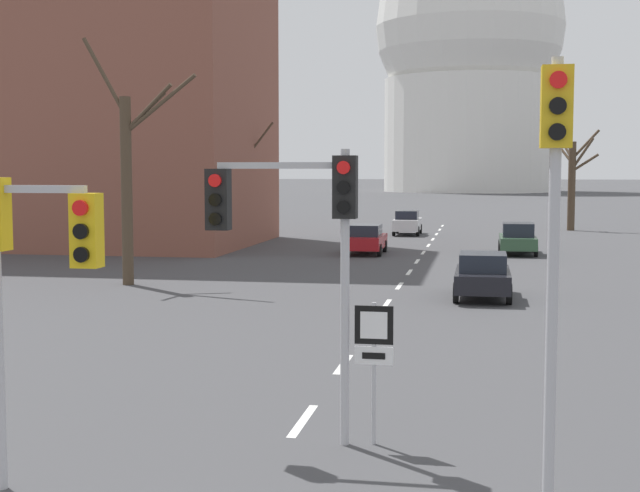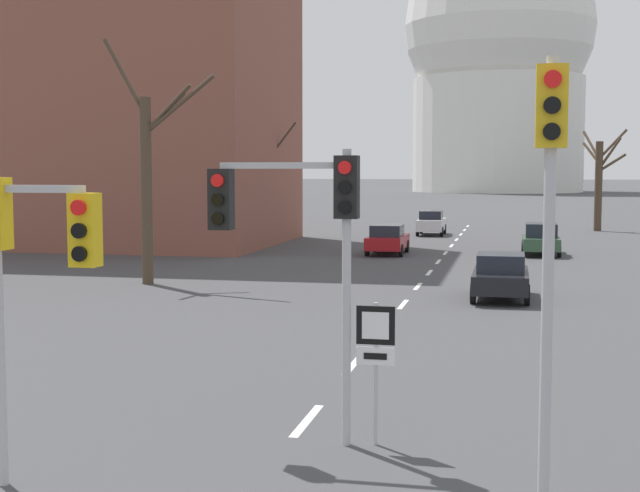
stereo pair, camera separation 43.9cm
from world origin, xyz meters
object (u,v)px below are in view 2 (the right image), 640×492
traffic_signal_near_left (28,251)px  sedan_near_right (501,276)px  traffic_signal_near_right (549,204)px  sedan_near_left (541,239)px  sedan_far_left (431,223)px  sedan_mid_centre (387,239)px  route_sign_post (376,349)px  traffic_signal_centre_tall (301,221)px

traffic_signal_near_left → sedan_near_right: 20.23m
traffic_signal_near_right → traffic_signal_near_left: size_ratio=1.31×
sedan_near_left → sedan_far_left: size_ratio=1.05×
sedan_near_left → sedan_far_left: (-6.64, 12.53, 0.01)m
sedan_far_left → sedan_near_right: bearing=-80.4°
sedan_near_left → traffic_signal_near_right: bearing=-91.6°
sedan_near_right → sedan_mid_centre: (-5.85, 14.89, -0.02)m
sedan_near_left → sedan_mid_centre: 7.72m
traffic_signal_near_left → sedan_mid_centre: size_ratio=1.07×
route_sign_post → sedan_far_left: bearing=94.1°
traffic_signal_near_left → route_sign_post: traffic_signal_near_left is taller
route_sign_post → sedan_near_left: 32.77m
traffic_signal_centre_tall → sedan_mid_centre: size_ratio=1.15×
sedan_near_right → traffic_signal_near_right: bearing=-87.6°
traffic_signal_near_right → sedan_far_left: bearing=96.8°
traffic_signal_centre_tall → traffic_signal_near_right: size_ratio=0.82×
traffic_signal_centre_tall → sedan_near_left: size_ratio=1.11×
route_sign_post → sedan_near_left: bearing=84.0°
route_sign_post → sedan_far_left: size_ratio=0.56×
route_sign_post → sedan_mid_centre: size_ratio=0.56×
sedan_near_right → sedan_far_left: size_ratio=0.99×
route_sign_post → sedan_far_left: route_sign_post is taller
sedan_near_left → sedan_far_left: 14.18m
traffic_signal_near_right → traffic_signal_near_left: traffic_signal_near_right is taller
sedan_mid_centre → sedan_far_left: size_ratio=1.01×
traffic_signal_centre_tall → traffic_signal_near_left: 4.11m
traffic_signal_centre_tall → route_sign_post: 2.29m
traffic_signal_centre_tall → traffic_signal_near_right: (3.62, -2.59, 0.39)m
traffic_signal_near_left → route_sign_post: bearing=33.9°
route_sign_post → sedan_mid_centre: (-4.18, 31.26, -0.74)m
traffic_signal_centre_tall → sedan_mid_centre: (-3.02, 31.35, -2.72)m
sedan_far_left → traffic_signal_near_right: bearing=-83.2°
sedan_near_right → sedan_mid_centre: size_ratio=0.97×
traffic_signal_near_left → sedan_near_left: size_ratio=1.03×
sedan_near_left → sedan_mid_centre: bearing=-170.2°
sedan_near_left → sedan_near_right: size_ratio=1.06×
sedan_far_left → route_sign_post: bearing=-85.9°
traffic_signal_near_left → sedan_far_left: size_ratio=1.08×
traffic_signal_near_left → sedan_near_left: bearing=77.8°
traffic_signal_centre_tall → sedan_far_left: 45.33m
traffic_signal_near_left → sedan_far_left: traffic_signal_near_left is taller
sedan_near_left → traffic_signal_centre_tall: bearing=-98.0°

